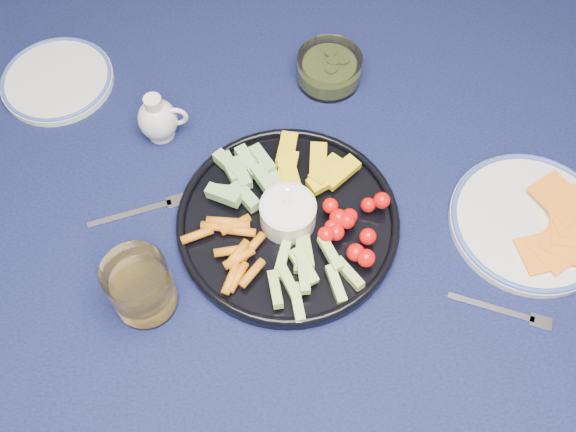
{
  "coord_description": "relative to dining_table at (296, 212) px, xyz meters",
  "views": [
    {
      "loc": [
        -0.08,
        -0.52,
        1.58
      ],
      "look_at": [
        -0.02,
        -0.07,
        0.78
      ],
      "focal_mm": 40.0,
      "sensor_mm": 36.0,
      "label": 1
    }
  ],
  "objects": [
    {
      "name": "fork_left",
      "position": [
        -0.23,
        -0.02,
        0.09
      ],
      "size": [
        0.15,
        0.04,
        0.0
      ],
      "color": "silver",
      "rests_on": "dining_table"
    },
    {
      "name": "cheese_plate",
      "position": [
        0.33,
        -0.12,
        0.1
      ],
      "size": [
        0.24,
        0.24,
        0.03
      ],
      "color": "silver",
      "rests_on": "dining_table"
    },
    {
      "name": "dining_table",
      "position": [
        0.0,
        0.0,
        0.0
      ],
      "size": [
        1.67,
        1.07,
        0.75
      ],
      "color": "#532E1B",
      "rests_on": "ground"
    },
    {
      "name": "fork_right",
      "position": [
        0.26,
        -0.25,
        0.09
      ],
      "size": [
        0.14,
        0.07,
        0.0
      ],
      "color": "silver",
      "rests_on": "dining_table"
    },
    {
      "name": "side_plate_extra",
      "position": [
        -0.37,
        0.25,
        0.1
      ],
      "size": [
        0.19,
        0.19,
        0.02
      ],
      "color": "silver",
      "rests_on": "dining_table"
    },
    {
      "name": "creamer_pitcher",
      "position": [
        -0.2,
        0.12,
        0.13
      ],
      "size": [
        0.08,
        0.06,
        0.09
      ],
      "color": "silver",
      "rests_on": "dining_table"
    },
    {
      "name": "juice_tumbler",
      "position": [
        -0.23,
        -0.16,
        0.13
      ],
      "size": [
        0.09,
        0.09,
        0.1
      ],
      "color": "silver",
      "rests_on": "dining_table"
    },
    {
      "name": "pickle_bowl",
      "position": [
        0.08,
        0.2,
        0.11
      ],
      "size": [
        0.11,
        0.11,
        0.05
      ],
      "color": "silver",
      "rests_on": "dining_table"
    },
    {
      "name": "crudite_platter",
      "position": [
        -0.02,
        -0.07,
        0.11
      ],
      "size": [
        0.33,
        0.33,
        0.1
      ],
      "color": "black",
      "rests_on": "dining_table"
    }
  ]
}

